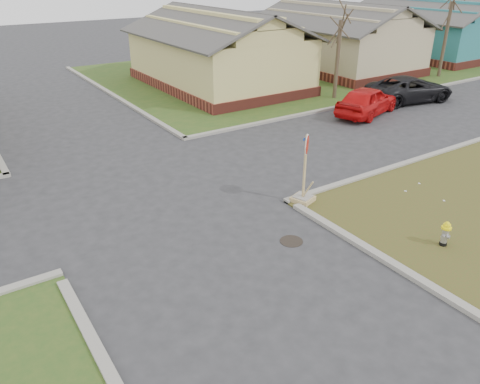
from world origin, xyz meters
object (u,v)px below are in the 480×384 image
fire_hydrant (445,232)px  red_sedan (367,101)px  stop_sign (304,187)px  dark_pickup (410,89)px

fire_hydrant → red_sedan: (7.60, 9.88, 0.29)m
stop_sign → dark_pickup: 14.51m
stop_sign → dark_pickup: size_ratio=0.46×
fire_hydrant → dark_pickup: (11.58, 10.44, 0.25)m
fire_hydrant → stop_sign: stop_sign is taller
stop_sign → dark_pickup: stop_sign is taller
stop_sign → fire_hydrant: bearing=-89.2°
red_sedan → dark_pickup: red_sedan is taller
fire_hydrant → stop_sign: (-1.47, 4.10, 0.10)m
red_sedan → dark_pickup: (3.98, 0.56, -0.04)m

